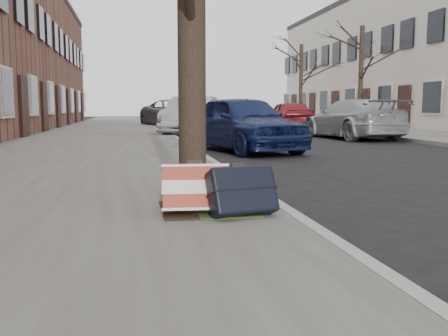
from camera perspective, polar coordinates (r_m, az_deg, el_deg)
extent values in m
cube|color=slate|center=(18.40, -13.68, 3.57)|extent=(5.00, 70.00, 0.12)
cube|color=gray|center=(21.15, 19.28, 3.79)|extent=(4.00, 70.00, 0.12)
cube|color=black|center=(4.69, -1.94, -4.70)|extent=(0.85, 0.85, 0.02)
cube|color=maroon|center=(4.45, -3.27, -2.50)|extent=(0.60, 0.36, 0.45)
cube|color=black|center=(4.35, 2.09, -2.59)|extent=(0.66, 0.47, 0.47)
imported|color=#111B45|center=(12.28, 2.16, 5.17)|extent=(2.65, 4.38, 1.40)
imported|color=#A7A8AE|center=(19.58, -3.62, 5.97)|extent=(3.02, 4.85, 1.51)
imported|color=#3B3B40|center=(27.57, -5.72, 6.23)|extent=(3.86, 5.92, 1.52)
imported|color=#9EA1A4|center=(17.80, 14.42, 5.43)|extent=(2.27, 4.81, 1.36)
imported|color=maroon|center=(23.54, 7.37, 5.94)|extent=(1.83, 4.15, 1.39)
cylinder|color=black|center=(22.87, 15.36, 9.88)|extent=(0.21, 0.21, 4.46)
cylinder|color=black|center=(30.16, 8.77, 9.43)|extent=(0.22, 0.22, 4.63)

